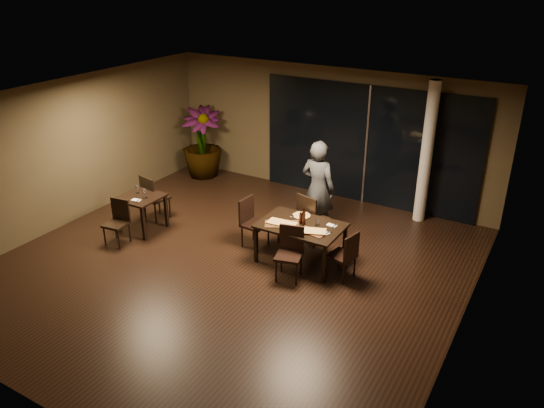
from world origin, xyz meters
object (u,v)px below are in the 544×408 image
Objects in this scene: chair_side_far at (153,195)px; bottle_c at (304,216)px; bottle_a at (301,217)px; main_table at (301,228)px; bottle_b at (304,219)px; diner at (318,189)px; chair_main_right at (346,254)px; chair_main_near at (290,250)px; potted_plant at (202,143)px; chair_main_left at (251,220)px; chair_side_near at (118,219)px; side_table at (141,202)px; chair_main_far at (311,217)px.

chair_side_far is 3.28× the size of bottle_c.
bottle_a is 0.06m from bottle_c.
bottle_a is (-0.02, 0.04, 0.21)m from main_table.
bottle_b is (0.08, -0.04, -0.00)m from bottle_a.
diner reaches higher than bottle_c.
chair_main_right is at bearing -9.00° from main_table.
potted_plant is (-4.28, 3.16, 0.37)m from chair_main_near.
bottle_c is at bearing -166.68° from chair_side_far.
potted_plant reaches higher than bottle_a.
potted_plant is at bearing 148.49° from bottle_b.
diner reaches higher than potted_plant.
chair_main_left is 1.09× the size of chair_main_right.
chair_main_left is 0.97× the size of chair_side_far.
bottle_c is (0.04, 0.04, 0.01)m from bottle_a.
chair_side_far is at bearing -79.17° from chair_main_right.
chair_side_far is at bearing 22.76° from diner.
potted_plant reaches higher than chair_main_near.
potted_plant is 4.91m from bottle_c.
chair_side_near reaches higher than main_table.
side_table is 0.80× the size of chair_side_far.
potted_plant is 4.99m from bottle_b.
chair_main_far is 0.80m from bottle_b.
chair_side_near is (-3.27, -1.85, -0.08)m from chair_main_far.
chair_main_far is 3.41× the size of bottle_c.
chair_main_left is at bearing 175.87° from main_table.
potted_plant is (-0.79, 3.10, 0.27)m from side_table.
chair_main_near is at bearing -87.32° from bottle_b.
bottle_c is (-0.94, 0.22, 0.40)m from chair_main_right.
side_table is at bearing 30.80° from diner.
bottle_a is 0.09m from bottle_b.
chair_side_near is 3.62m from bottle_a.
chair_main_left is at bearing -83.86° from chair_main_right.
chair_main_far is at bearing -156.16° from chair_side_far.
bottle_b is at bearing 121.37° from chair_main_far.
chair_main_left is 1.46m from diner.
potted_plant is at bearing 129.00° from chair_main_near.
chair_main_left is at bearing 177.75° from bottle_a.
chair_main_left is 1.22m from bottle_b.
chair_side_near reaches higher than side_table.
diner is (3.18, 1.64, 0.37)m from side_table.
chair_main_right is 0.89× the size of chair_side_far.
side_table is 3.50m from bottle_b.
bottle_b reaches higher than side_table.
bottle_a is at bearing 9.04° from side_table.
chair_main_left is at bearing 179.68° from bottle_c.
bottle_a is (1.09, -0.04, 0.35)m from chair_main_left.
diner reaches higher than chair_main_near.
bottle_a is at bearing 151.67° from bottle_b.
bottle_a is (0.13, -0.66, 0.31)m from chair_main_far.
main_table is at bearing 11.19° from chair_side_near.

